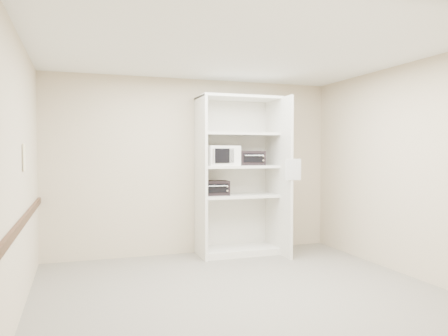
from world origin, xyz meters
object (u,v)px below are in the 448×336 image
object	(u,v)px
shelving_unit	(241,181)
toaster_oven_upper	(251,158)
toaster_oven_lower	(215,188)
microwave	(221,156)

from	to	relation	value
shelving_unit	toaster_oven_upper	xyz separation A→B (m)	(0.15, -0.04, 0.35)
shelving_unit	toaster_oven_lower	distance (m)	0.42
microwave	toaster_oven_upper	bearing A→B (deg)	-7.15
shelving_unit	toaster_oven_lower	xyz separation A→B (m)	(-0.41, 0.03, -0.10)
shelving_unit	microwave	bearing A→B (deg)	-172.22
shelving_unit	microwave	size ratio (longest dim) A/B	4.88
toaster_oven_lower	microwave	bearing A→B (deg)	-45.07
toaster_oven_upper	toaster_oven_lower	size ratio (longest dim) A/B	0.97
shelving_unit	toaster_oven_lower	world-z (taller)	shelving_unit
shelving_unit	microwave	world-z (taller)	shelving_unit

